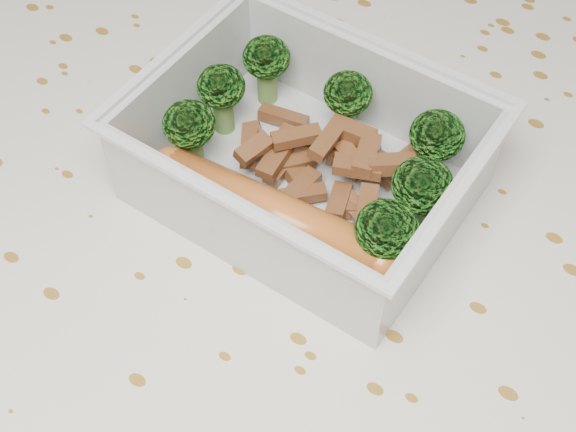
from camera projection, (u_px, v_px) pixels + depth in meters
The scene contains 6 objects.
dining_table at pixel (268, 333), 0.49m from camera, with size 1.40×0.90×0.75m.
tablecloth at pixel (266, 289), 0.45m from camera, with size 1.46×0.96×0.19m.
lunch_container at pixel (305, 165), 0.42m from camera, with size 0.17×0.14×0.06m.
broccoli_florets at pixel (331, 139), 0.42m from camera, with size 0.15×0.10×0.04m.
meat_pile at pixel (325, 161), 0.43m from camera, with size 0.11×0.07×0.03m.
sausage at pixel (272, 215), 0.41m from camera, with size 0.15×0.03×0.03m.
Camera 1 is at (0.14, -0.19, 1.10)m, focal length 50.00 mm.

